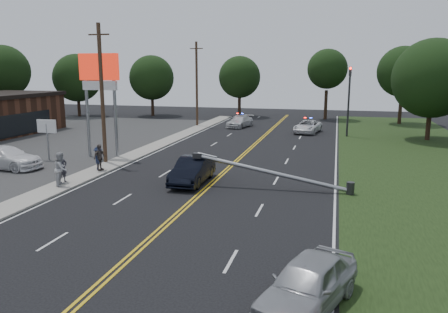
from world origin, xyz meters
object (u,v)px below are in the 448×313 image
(utility_pole_mid, at_px, (102,94))
(waiting_sedan, at_px, (308,284))
(crashed_sedan, at_px, (193,170))
(bystander_c, at_px, (98,158))
(parked_car, at_px, (6,158))
(emergency_a, at_px, (308,127))
(traffic_signal, at_px, (349,95))
(bystander_a, at_px, (62,168))
(pylon_sign, at_px, (100,80))
(fallen_streetlight, at_px, (280,174))
(emergency_b, at_px, (240,121))
(bystander_d, at_px, (99,157))
(utility_pole_far, at_px, (197,84))
(small_sign, at_px, (47,130))
(bystander_b, at_px, (61,169))

(utility_pole_mid, height_order, waiting_sedan, utility_pole_mid)
(crashed_sedan, xyz_separation_m, bystander_c, (-7.10, 1.23, 0.13))
(utility_pole_mid, bearing_deg, parked_car, -150.74)
(crashed_sedan, height_order, emergency_a, crashed_sedan)
(waiting_sedan, xyz_separation_m, parked_car, (-21.63, 13.20, 0.02))
(traffic_signal, bearing_deg, bystander_a, -125.17)
(traffic_signal, relative_size, emergency_a, 1.44)
(pylon_sign, height_order, utility_pole_mid, utility_pole_mid)
(fallen_streetlight, xyz_separation_m, emergency_b, (-8.16, 26.39, -0.24))
(fallen_streetlight, relative_size, bystander_d, 5.24)
(bystander_d, bearing_deg, emergency_b, -0.88)
(waiting_sedan, bearing_deg, bystander_a, 166.23)
(traffic_signal, height_order, emergency_b, traffic_signal)
(utility_pole_far, xyz_separation_m, bystander_d, (1.08, -24.66, -4.07))
(waiting_sedan, relative_size, bystander_a, 2.50)
(crashed_sedan, distance_m, emergency_a, 24.03)
(crashed_sedan, bearing_deg, traffic_signal, 65.70)
(parked_car, distance_m, bystander_d, 6.95)
(bystander_c, bearing_deg, pylon_sign, -2.88)
(fallen_streetlight, bearing_deg, parked_car, 177.84)
(bystander_d, bearing_deg, pylon_sign, 35.56)
(fallen_streetlight, bearing_deg, utility_pole_far, 117.24)
(waiting_sedan, distance_m, bystander_d, 20.18)
(bystander_c, bearing_deg, waiting_sedan, -162.07)
(utility_pole_far, bearing_deg, bystander_d, -87.50)
(waiting_sedan, bearing_deg, emergency_a, 114.41)
(small_sign, bearing_deg, bystander_b, -49.35)
(pylon_sign, xyz_separation_m, utility_pole_far, (1.30, 20.00, -0.91))
(emergency_a, bearing_deg, bystander_c, -108.55)
(traffic_signal, distance_m, emergency_b, 13.51)
(small_sign, height_order, bystander_d, small_sign)
(utility_pole_far, relative_size, parked_car, 1.87)
(parked_car, bearing_deg, bystander_b, -112.80)
(utility_pole_mid, height_order, parked_car, utility_pole_mid)
(fallen_streetlight, relative_size, waiting_sedan, 2.12)
(utility_pole_mid, bearing_deg, bystander_d, -67.93)
(utility_pole_mid, relative_size, emergency_b, 2.14)
(waiting_sedan, relative_size, bystander_c, 2.77)
(fallen_streetlight, relative_size, parked_car, 1.75)
(crashed_sedan, distance_m, bystander_a, 7.81)
(small_sign, height_order, crashed_sedan, small_sign)
(emergency_b, bearing_deg, small_sign, -101.52)
(emergency_b, bearing_deg, bystander_d, -86.80)
(pylon_sign, distance_m, bystander_d, 7.23)
(utility_pole_far, height_order, emergency_a, utility_pole_far)
(fallen_streetlight, distance_m, utility_pole_far, 29.54)
(traffic_signal, bearing_deg, emergency_b, 160.31)
(bystander_a, bearing_deg, pylon_sign, 29.55)
(utility_pole_far, bearing_deg, bystander_a, -88.86)
(pylon_sign, relative_size, small_sign, 2.58)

